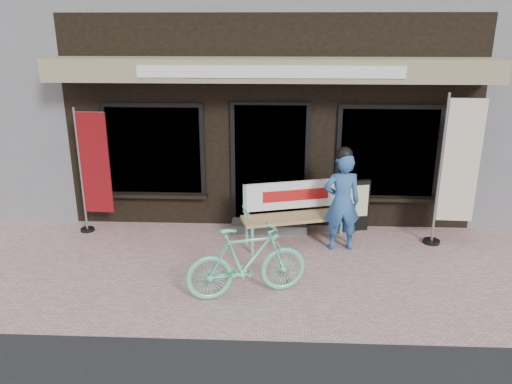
{
  "coord_description": "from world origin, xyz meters",
  "views": [
    {
      "loc": [
        0.14,
        -6.32,
        3.41
      ],
      "look_at": [
        -0.18,
        0.7,
        1.05
      ],
      "focal_mm": 35.0,
      "sensor_mm": 36.0,
      "label": 1
    }
  ],
  "objects_px": {
    "nobori_red": "(93,170)",
    "person": "(342,200)",
    "bicycle": "(247,262)",
    "bench": "(298,208)",
    "menu_stand": "(356,205)",
    "nobori_cream": "(457,170)"
  },
  "relations": [
    {
      "from": "bench",
      "to": "person",
      "type": "height_order",
      "value": "person"
    },
    {
      "from": "person",
      "to": "nobori_cream",
      "type": "height_order",
      "value": "nobori_cream"
    },
    {
      "from": "bicycle",
      "to": "nobori_red",
      "type": "xyz_separation_m",
      "value": [
        -2.7,
        2.03,
        0.62
      ]
    },
    {
      "from": "bicycle",
      "to": "nobori_cream",
      "type": "relative_size",
      "value": 0.66
    },
    {
      "from": "person",
      "to": "bicycle",
      "type": "bearing_deg",
      "value": -137.42
    },
    {
      "from": "nobori_red",
      "to": "menu_stand",
      "type": "bearing_deg",
      "value": 5.61
    },
    {
      "from": "bench",
      "to": "nobori_red",
      "type": "bearing_deg",
      "value": 159.98
    },
    {
      "from": "menu_stand",
      "to": "bench",
      "type": "bearing_deg",
      "value": -167.77
    },
    {
      "from": "bicycle",
      "to": "nobori_red",
      "type": "bearing_deg",
      "value": 35.6
    },
    {
      "from": "person",
      "to": "menu_stand",
      "type": "height_order",
      "value": "person"
    },
    {
      "from": "bench",
      "to": "bicycle",
      "type": "relative_size",
      "value": 1.18
    },
    {
      "from": "bicycle",
      "to": "bench",
      "type": "bearing_deg",
      "value": -39.38
    },
    {
      "from": "nobori_red",
      "to": "nobori_cream",
      "type": "relative_size",
      "value": 0.88
    },
    {
      "from": "bench",
      "to": "nobori_red",
      "type": "xyz_separation_m",
      "value": [
        -3.41,
        0.26,
        0.52
      ]
    },
    {
      "from": "nobori_red",
      "to": "person",
      "type": "bearing_deg",
      "value": -4.63
    },
    {
      "from": "bench",
      "to": "nobori_red",
      "type": "distance_m",
      "value": 3.46
    },
    {
      "from": "bicycle",
      "to": "nobori_cream",
      "type": "bearing_deg",
      "value": -78.19
    },
    {
      "from": "nobori_red",
      "to": "menu_stand",
      "type": "relative_size",
      "value": 2.37
    },
    {
      "from": "menu_stand",
      "to": "nobori_red",
      "type": "bearing_deg",
      "value": 169.03
    },
    {
      "from": "bench",
      "to": "person",
      "type": "xyz_separation_m",
      "value": [
        0.68,
        -0.24,
        0.23
      ]
    },
    {
      "from": "bench",
      "to": "bicycle",
      "type": "distance_m",
      "value": 1.91
    },
    {
      "from": "nobori_red",
      "to": "menu_stand",
      "type": "distance_m",
      "value": 4.49
    }
  ]
}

